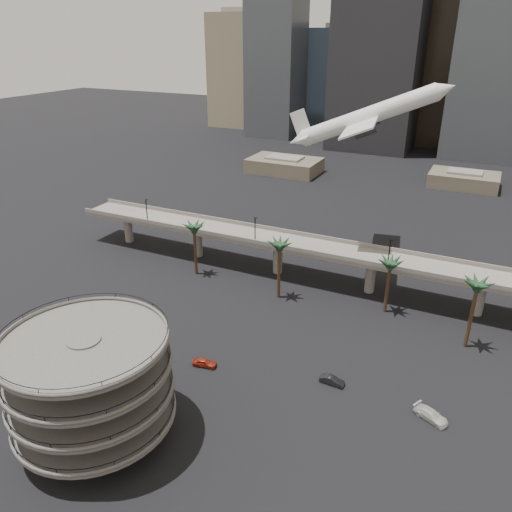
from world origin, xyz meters
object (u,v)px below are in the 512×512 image
at_px(car_b, 332,380).
at_px(car_c, 431,415).
at_px(airborne_jet, 367,117).
at_px(parking_ramp, 90,379).
at_px(overpass, 323,252).
at_px(car_a, 205,363).

relative_size(car_b, car_c, 0.78).
xyz_separation_m(airborne_jet, car_c, (25.79, -50.79, -34.03)).
relative_size(parking_ramp, car_c, 4.24).
relative_size(overpass, car_b, 31.92).
xyz_separation_m(overpass, airborne_jet, (3.25, 15.60, 27.45)).
distance_m(parking_ramp, overpass, 60.46).
relative_size(overpass, car_c, 24.80).
distance_m(car_a, car_c, 36.98).
bearing_deg(overpass, parking_ramp, -102.43).
height_order(airborne_jet, car_c, airborne_jet).
xyz_separation_m(car_b, car_c, (15.68, -1.40, 0.09)).
relative_size(airborne_jet, car_b, 8.96).
bearing_deg(car_b, car_c, -92.35).
xyz_separation_m(car_a, car_b, (21.12, 4.99, -0.04)).
height_order(airborne_jet, car_b, airborne_jet).
distance_m(airborne_jet, car_b, 60.87).
xyz_separation_m(car_a, car_c, (36.80, 3.59, 0.05)).
height_order(parking_ramp, car_c, parking_ramp).
xyz_separation_m(parking_ramp, airborne_jet, (16.25, 74.60, 24.95)).
bearing_deg(car_a, overpass, -20.81).
bearing_deg(overpass, car_a, -101.31).
xyz_separation_m(parking_ramp, car_a, (5.24, 20.22, -9.12)).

